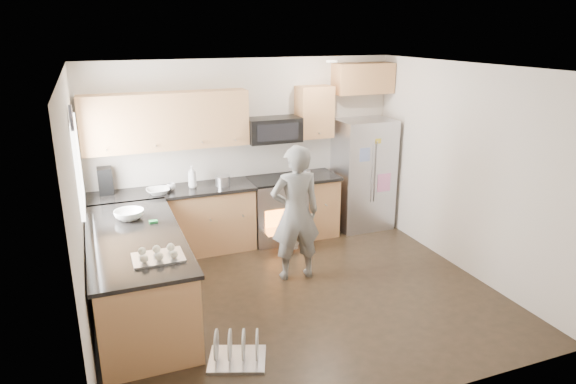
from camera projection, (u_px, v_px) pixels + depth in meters
name	position (u px, v px, depth m)	size (l,w,h in m)	color
ground	(298.00, 295.00, 6.02)	(4.50, 4.50, 0.00)	black
room_shell	(295.00, 156.00, 5.51)	(4.54, 4.04, 2.62)	beige
back_cabinet_run	(211.00, 182.00, 7.07)	(4.45, 0.64, 2.50)	#BC814B
peninsula	(139.00, 275.00, 5.49)	(0.96, 2.36, 1.03)	#BC814B
stove_range	(276.00, 195.00, 7.44)	(0.76, 0.97, 1.79)	#B7B7BC
refrigerator	(363.00, 174.00, 7.88)	(0.83, 0.67, 1.69)	#B7B7BC
person	(295.00, 213.00, 6.22)	(0.62, 0.41, 1.69)	slate
dish_rack	(237.00, 353.00, 4.80)	(0.64, 0.58, 0.33)	#B7B7BC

